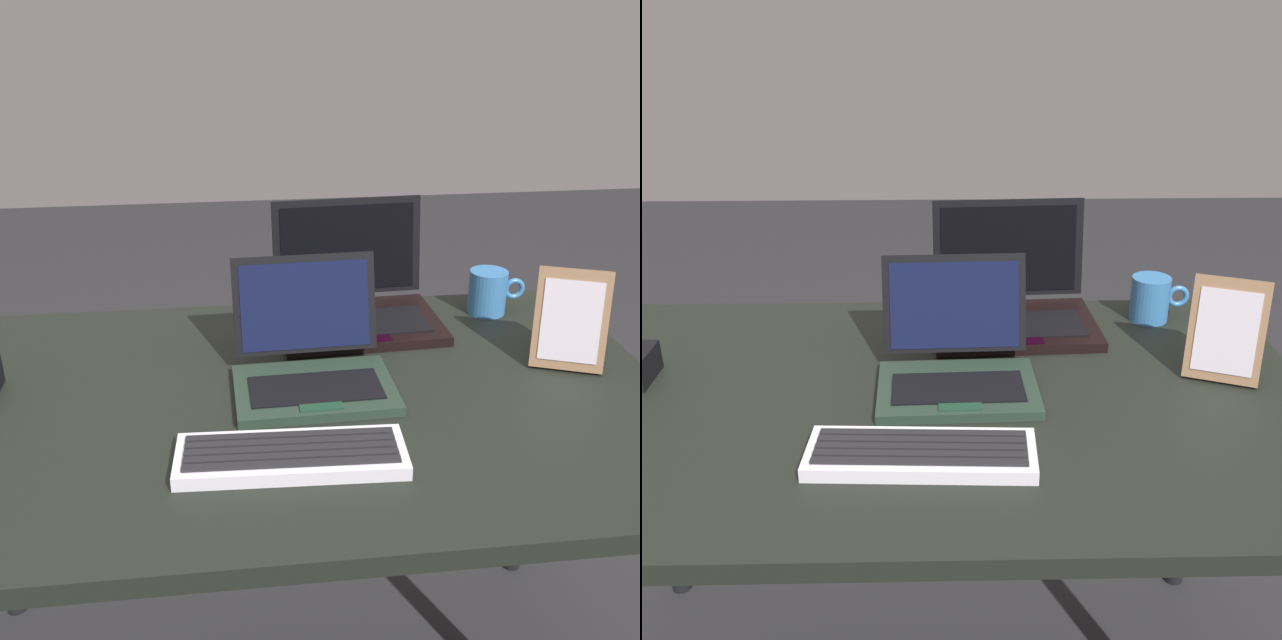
# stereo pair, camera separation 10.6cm
# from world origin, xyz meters

# --- Properties ---
(desk) EXTENTS (1.34, 0.80, 0.74)m
(desk) POSITION_xyz_m (0.00, 0.00, 0.66)
(desk) COLOR black
(desk) RESTS_ON ground
(laptop_front) EXTENTS (0.27, 0.24, 0.20)m
(laptop_front) POSITION_xyz_m (0.07, 0.04, 0.78)
(laptop_front) COLOR #223327
(laptop_front) RESTS_ON desk
(laptop_rear) EXTENTS (0.33, 0.27, 0.23)m
(laptop_rear) POSITION_xyz_m (0.18, 0.28, 0.79)
(laptop_rear) COLOR black
(laptop_rear) RESTS_ON desk
(external_keyboard) EXTENTS (0.33, 0.13, 0.03)m
(external_keyboard) POSITION_xyz_m (0.01, -0.19, 0.75)
(external_keyboard) COLOR silver
(external_keyboard) RESTS_ON desk
(photo_frame) EXTENTS (0.14, 0.10, 0.18)m
(photo_frame) POSITION_xyz_m (0.53, 0.05, 0.83)
(photo_frame) COLOR #866345
(photo_frame) RESTS_ON desk
(coffee_mug) EXTENTS (0.12, 0.08, 0.09)m
(coffee_mug) POSITION_xyz_m (0.46, 0.30, 0.79)
(coffee_mug) COLOR teal
(coffee_mug) RESTS_ON desk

